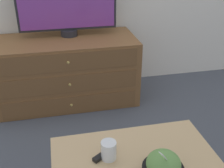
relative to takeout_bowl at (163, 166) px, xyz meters
name	(u,v)px	position (x,y,z in m)	size (l,w,h in m)	color
ground_plane	(67,84)	(-0.33, 1.83, -0.48)	(12.00, 12.00, 0.00)	#474C56
dresser	(67,71)	(-0.33, 1.52, -0.18)	(1.26, 0.58, 0.60)	brown
takeout_bowl	(163,166)	(0.00, 0.00, 0.00)	(0.19, 0.19, 0.17)	black
drink_cup	(109,151)	(-0.22, 0.16, -0.01)	(0.08, 0.08, 0.09)	white
remote_control	(104,154)	(-0.24, 0.18, -0.04)	(0.13, 0.10, 0.02)	black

